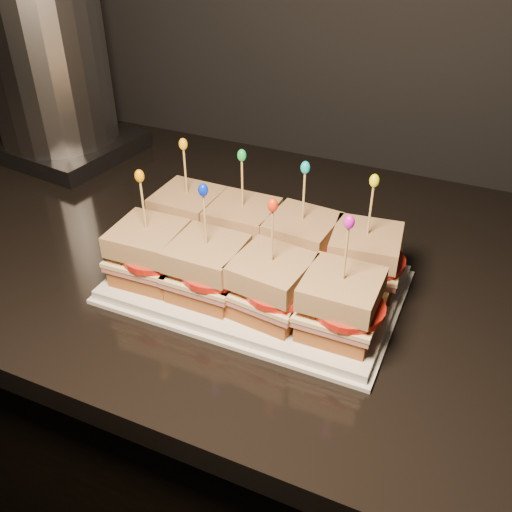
% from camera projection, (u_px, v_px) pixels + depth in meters
% --- Properties ---
extents(cabinet, '(2.47, 0.67, 0.88)m').
position_uv_depth(cabinet, '(276.00, 453.00, 1.12)').
color(cabinet, black).
rests_on(cabinet, ground).
extents(granite_slab, '(2.51, 0.71, 0.04)m').
position_uv_depth(granite_slab, '(282.00, 263.00, 0.86)').
color(granite_slab, black).
rests_on(granite_slab, cabinet).
extents(platter, '(0.37, 0.23, 0.02)m').
position_uv_depth(platter, '(256.00, 284.00, 0.78)').
color(platter, white).
rests_on(platter, granite_slab).
extents(platter_rim, '(0.38, 0.24, 0.01)m').
position_uv_depth(platter_rim, '(256.00, 287.00, 0.78)').
color(platter_rim, white).
rests_on(platter_rim, granite_slab).
extents(sandwich_0_bread_bot, '(0.09, 0.09, 0.02)m').
position_uv_depth(sandwich_0_bread_bot, '(190.00, 231.00, 0.85)').
color(sandwich_0_bread_bot, brown).
rests_on(sandwich_0_bread_bot, platter).
extents(sandwich_0_ham, '(0.09, 0.09, 0.01)m').
position_uv_depth(sandwich_0_ham, '(189.00, 222.00, 0.84)').
color(sandwich_0_ham, '#B96360').
rests_on(sandwich_0_ham, sandwich_0_bread_bot).
extents(sandwich_0_cheese, '(0.10, 0.09, 0.01)m').
position_uv_depth(sandwich_0_cheese, '(189.00, 218.00, 0.84)').
color(sandwich_0_cheese, '#FBE1A3').
rests_on(sandwich_0_cheese, sandwich_0_ham).
extents(sandwich_0_tomato, '(0.08, 0.08, 0.01)m').
position_uv_depth(sandwich_0_tomato, '(194.00, 217.00, 0.82)').
color(sandwich_0_tomato, red).
rests_on(sandwich_0_tomato, sandwich_0_cheese).
extents(sandwich_0_bread_top, '(0.09, 0.09, 0.03)m').
position_uv_depth(sandwich_0_bread_top, '(188.00, 202.00, 0.82)').
color(sandwich_0_bread_top, brown).
rests_on(sandwich_0_bread_top, sandwich_0_tomato).
extents(sandwich_0_pick, '(0.00, 0.00, 0.09)m').
position_uv_depth(sandwich_0_pick, '(185.00, 174.00, 0.80)').
color(sandwich_0_pick, tan).
rests_on(sandwich_0_pick, sandwich_0_bread_top).
extents(sandwich_0_frill, '(0.01, 0.01, 0.02)m').
position_uv_depth(sandwich_0_frill, '(183.00, 144.00, 0.77)').
color(sandwich_0_frill, '#F6AE12').
rests_on(sandwich_0_frill, sandwich_0_pick).
extents(sandwich_1_bread_bot, '(0.09, 0.09, 0.02)m').
position_uv_depth(sandwich_1_bread_bot, '(243.00, 245.00, 0.82)').
color(sandwich_1_bread_bot, brown).
rests_on(sandwich_1_bread_bot, platter).
extents(sandwich_1_ham, '(0.09, 0.09, 0.01)m').
position_uv_depth(sandwich_1_ham, '(243.00, 235.00, 0.81)').
color(sandwich_1_ham, '#B96360').
rests_on(sandwich_1_ham, sandwich_1_bread_bot).
extents(sandwich_1_cheese, '(0.10, 0.09, 0.01)m').
position_uv_depth(sandwich_1_cheese, '(243.00, 231.00, 0.81)').
color(sandwich_1_cheese, '#FBE1A3').
rests_on(sandwich_1_cheese, sandwich_1_ham).
extents(sandwich_1_tomato, '(0.08, 0.08, 0.01)m').
position_uv_depth(sandwich_1_tomato, '(249.00, 231.00, 0.79)').
color(sandwich_1_tomato, red).
rests_on(sandwich_1_tomato, sandwich_1_cheese).
extents(sandwich_1_bread_top, '(0.09, 0.09, 0.03)m').
position_uv_depth(sandwich_1_bread_top, '(243.00, 215.00, 0.79)').
color(sandwich_1_bread_top, brown).
rests_on(sandwich_1_bread_top, sandwich_1_tomato).
extents(sandwich_1_pick, '(0.00, 0.00, 0.09)m').
position_uv_depth(sandwich_1_pick, '(242.00, 186.00, 0.77)').
color(sandwich_1_pick, tan).
rests_on(sandwich_1_pick, sandwich_1_bread_top).
extents(sandwich_1_frill, '(0.01, 0.01, 0.02)m').
position_uv_depth(sandwich_1_frill, '(242.00, 155.00, 0.74)').
color(sandwich_1_frill, green).
rests_on(sandwich_1_frill, sandwich_1_pick).
extents(sandwich_2_bread_bot, '(0.09, 0.09, 0.02)m').
position_uv_depth(sandwich_2_bread_bot, '(300.00, 259.00, 0.79)').
color(sandwich_2_bread_bot, brown).
rests_on(sandwich_2_bread_bot, platter).
extents(sandwich_2_ham, '(0.10, 0.10, 0.01)m').
position_uv_depth(sandwich_2_ham, '(301.00, 249.00, 0.78)').
color(sandwich_2_ham, '#B96360').
rests_on(sandwich_2_ham, sandwich_2_bread_bot).
extents(sandwich_2_cheese, '(0.10, 0.10, 0.01)m').
position_uv_depth(sandwich_2_cheese, '(301.00, 245.00, 0.78)').
color(sandwich_2_cheese, '#FBE1A3').
rests_on(sandwich_2_cheese, sandwich_2_ham).
extents(sandwich_2_tomato, '(0.08, 0.08, 0.01)m').
position_uv_depth(sandwich_2_tomato, '(308.00, 245.00, 0.76)').
color(sandwich_2_tomato, red).
rests_on(sandwich_2_tomato, sandwich_2_cheese).
extents(sandwich_2_bread_top, '(0.09, 0.09, 0.03)m').
position_uv_depth(sandwich_2_bread_top, '(302.00, 229.00, 0.76)').
color(sandwich_2_bread_top, brown).
rests_on(sandwich_2_bread_top, sandwich_2_tomato).
extents(sandwich_2_pick, '(0.00, 0.00, 0.09)m').
position_uv_depth(sandwich_2_pick, '(304.00, 199.00, 0.74)').
color(sandwich_2_pick, tan).
rests_on(sandwich_2_pick, sandwich_2_bread_top).
extents(sandwich_2_frill, '(0.01, 0.01, 0.02)m').
position_uv_depth(sandwich_2_frill, '(305.00, 167.00, 0.71)').
color(sandwich_2_frill, '#0EB4C1').
rests_on(sandwich_2_frill, sandwich_2_pick).
extents(sandwich_3_bread_bot, '(0.09, 0.09, 0.02)m').
position_uv_depth(sandwich_3_bread_bot, '(362.00, 274.00, 0.76)').
color(sandwich_3_bread_bot, brown).
rests_on(sandwich_3_bread_bot, platter).
extents(sandwich_3_ham, '(0.10, 0.10, 0.01)m').
position_uv_depth(sandwich_3_ham, '(363.00, 265.00, 0.75)').
color(sandwich_3_ham, '#B96360').
rests_on(sandwich_3_ham, sandwich_3_bread_bot).
extents(sandwich_3_cheese, '(0.11, 0.10, 0.01)m').
position_uv_depth(sandwich_3_cheese, '(364.00, 260.00, 0.75)').
color(sandwich_3_cheese, '#FBE1A3').
rests_on(sandwich_3_cheese, sandwich_3_ham).
extents(sandwich_3_tomato, '(0.08, 0.08, 0.01)m').
position_uv_depth(sandwich_3_tomato, '(372.00, 260.00, 0.73)').
color(sandwich_3_tomato, red).
rests_on(sandwich_3_tomato, sandwich_3_cheese).
extents(sandwich_3_bread_top, '(0.10, 0.10, 0.03)m').
position_uv_depth(sandwich_3_bread_top, '(366.00, 243.00, 0.73)').
color(sandwich_3_bread_top, brown).
rests_on(sandwich_3_bread_top, sandwich_3_tomato).
extents(sandwich_3_pick, '(0.00, 0.00, 0.09)m').
position_uv_depth(sandwich_3_pick, '(370.00, 213.00, 0.71)').
color(sandwich_3_pick, tan).
rests_on(sandwich_3_pick, sandwich_3_bread_top).
extents(sandwich_3_frill, '(0.01, 0.01, 0.02)m').
position_uv_depth(sandwich_3_frill, '(374.00, 181.00, 0.68)').
color(sandwich_3_frill, '#F9FC0C').
rests_on(sandwich_3_frill, sandwich_3_pick).
extents(sandwich_4_bread_bot, '(0.09, 0.09, 0.02)m').
position_uv_depth(sandwich_4_bread_bot, '(151.00, 269.00, 0.77)').
color(sandwich_4_bread_bot, brown).
rests_on(sandwich_4_bread_bot, platter).
extents(sandwich_4_ham, '(0.10, 0.09, 0.01)m').
position_uv_depth(sandwich_4_ham, '(150.00, 259.00, 0.76)').
color(sandwich_4_ham, '#B96360').
rests_on(sandwich_4_ham, sandwich_4_bread_bot).
extents(sandwich_4_cheese, '(0.10, 0.09, 0.01)m').
position_uv_depth(sandwich_4_cheese, '(150.00, 255.00, 0.76)').
color(sandwich_4_cheese, '#FBE1A3').
rests_on(sandwich_4_cheese, sandwich_4_ham).
extents(sandwich_4_tomato, '(0.08, 0.08, 0.01)m').
position_uv_depth(sandwich_4_tomato, '(154.00, 255.00, 0.74)').
color(sandwich_4_tomato, red).
rests_on(sandwich_4_tomato, sandwich_4_cheese).
extents(sandwich_4_bread_top, '(0.09, 0.09, 0.03)m').
position_uv_depth(sandwich_4_bread_top, '(147.00, 238.00, 0.74)').
color(sandwich_4_bread_top, brown).
rests_on(sandwich_4_bread_top, sandwich_4_tomato).
extents(sandwich_4_pick, '(0.00, 0.00, 0.09)m').
position_uv_depth(sandwich_4_pick, '(144.00, 208.00, 0.72)').
color(sandwich_4_pick, tan).
rests_on(sandwich_4_pick, sandwich_4_bread_top).
extents(sandwich_4_frill, '(0.01, 0.01, 0.02)m').
position_uv_depth(sandwich_4_frill, '(139.00, 176.00, 0.69)').
color(sandwich_4_frill, orange).
rests_on(sandwich_4_frill, sandwich_4_pick).
extents(sandwich_5_bread_bot, '(0.09, 0.09, 0.02)m').
position_uv_depth(sandwich_5_bread_bot, '(209.00, 285.00, 0.74)').
color(sandwich_5_bread_bot, brown).
rests_on(sandwich_5_bread_bot, platter).
extents(sandwich_5_ham, '(0.09, 0.09, 0.01)m').
position_uv_depth(sandwich_5_ham, '(208.00, 275.00, 0.73)').
color(sandwich_5_ham, '#B96360').
rests_on(sandwich_5_ham, sandwich_5_bread_bot).
extents(sandwich_5_cheese, '(0.10, 0.09, 0.01)m').
position_uv_depth(sandwich_5_cheese, '(208.00, 271.00, 0.73)').
color(sandwich_5_cheese, '#FBE1A3').
rests_on(sandwich_5_cheese, sandwich_5_ham).
extents(sandwich_5_tomato, '(0.08, 0.08, 0.01)m').
position_uv_depth(sandwich_5_tomato, '(214.00, 271.00, 0.71)').
color(sandwich_5_tomato, red).
rests_on(sandwich_5_tomato, sandwich_5_cheese).
extents(sandwich_5_bread_top, '(0.09, 0.09, 0.03)m').
position_uv_depth(sandwich_5_bread_top, '(207.00, 254.00, 0.71)').
color(sandwich_5_bread_top, brown).
rests_on(sandwich_5_bread_top, sandwich_5_tomato).
extents(sandwich_5_pick, '(0.00, 0.00, 0.09)m').
position_uv_depth(sandwich_5_pick, '(205.00, 223.00, 0.69)').
color(sandwich_5_pick, tan).
rests_on(sandwich_5_pick, sandwich_5_bread_top).
extents(sandwich_5_frill, '(0.01, 0.01, 0.02)m').
position_uv_depth(sandwich_5_frill, '(203.00, 190.00, 0.66)').
color(sandwich_5_frill, '#0625DF').
rests_on(sandwich_5_frill, sandwich_5_pick).
extents(sandwich_6_bread_bot, '(0.09, 0.09, 0.02)m').
position_uv_depth(sandwich_6_bread_bot, '(271.00, 303.00, 0.71)').
color(sandwich_6_bread_bot, brown).
rests_on(sandwich_6_bread_bot, platter).
extents(sandwich_6_ham, '(0.10, 0.10, 0.01)m').
position_uv_depth(sandwich_6_ham, '(271.00, 293.00, 0.70)').
color(sandwich_6_ham, '#B96360').
rests_on(sandwich_6_ham, sandwich_6_bread_bot).
extents(sandwich_6_cheese, '(0.10, 0.10, 0.01)m').
position_uv_depth(sandwich_6_cheese, '(271.00, 288.00, 0.70)').
color(sandwich_6_cheese, '#FBE1A3').
rests_on(sandwich_6_cheese, sandwich_6_ham).
extents(sandwich_6_tomato, '(0.08, 0.08, 0.01)m').
position_uv_depth(sandwich_6_tomato, '(278.00, 289.00, 0.68)').
color(sandwich_6_tomato, red).
rests_on(sandwich_6_tomato, sandwich_6_cheese).
extents(sandwich_6_bread_top, '(0.10, 0.10, 0.03)m').
position_uv_depth(sandwich_6_bread_top, '(271.00, 271.00, 0.68)').
color(sandwich_6_bread_top, brown).
rests_on(sandwich_6_bread_top, sandwich_6_tomato).
extents(sandwich_6_pick, '(0.00, 0.00, 0.09)m').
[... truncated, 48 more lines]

